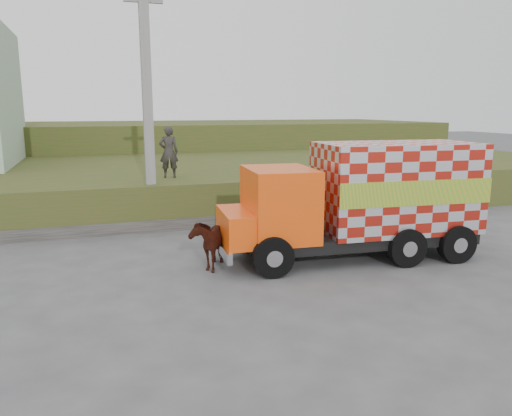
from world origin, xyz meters
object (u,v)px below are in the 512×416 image
object	(u,v)px
utility_pole	(148,104)
pedestrian	(169,152)
cow	(209,242)
cargo_truck	(364,200)

from	to	relation	value
utility_pole	pedestrian	world-z (taller)	utility_pole
utility_pole	pedestrian	distance (m)	2.30
cow	utility_pole	bearing A→B (deg)	125.01
utility_pole	pedestrian	bearing A→B (deg)	58.80
utility_pole	cow	world-z (taller)	utility_pole
cargo_truck	utility_pole	bearing A→B (deg)	138.91
cargo_truck	pedestrian	size ratio (longest dim) A/B	3.82
utility_pole	cow	distance (m)	5.82
cow	pedestrian	distance (m)	6.25
cargo_truck	pedestrian	bearing A→B (deg)	127.34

